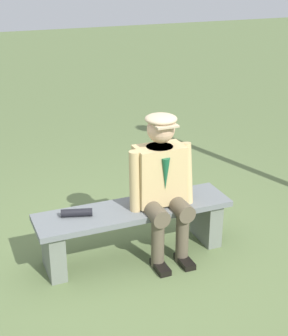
{
  "coord_description": "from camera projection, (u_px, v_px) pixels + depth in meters",
  "views": [
    {
      "loc": [
        1.37,
        3.58,
        2.43
      ],
      "look_at": [
        -0.09,
        0.0,
        0.81
      ],
      "focal_mm": 54.27,
      "sensor_mm": 36.0,
      "label": 1
    }
  ],
  "objects": [
    {
      "name": "ground_plane",
      "position": [
        134.0,
        254.0,
        4.48
      ],
      "size": [
        30.0,
        30.0,
        0.0
      ],
      "primitive_type": "plane",
      "color": "#5C6F41"
    },
    {
      "name": "seated_man",
      "position": [
        162.0,
        181.0,
        4.24
      ],
      "size": [
        0.58,
        0.54,
        1.27
      ],
      "color": "tan",
      "rests_on": "ground"
    },
    {
      "name": "bench",
      "position": [
        134.0,
        223.0,
        4.36
      ],
      "size": [
        1.69,
        0.43,
        0.46
      ],
      "color": "slate",
      "rests_on": "ground"
    },
    {
      "name": "rolled_magazine",
      "position": [
        77.0,
        213.0,
        4.14
      ],
      "size": [
        0.26,
        0.13,
        0.07
      ],
      "primitive_type": "cylinder",
      "rotation": [
        0.0,
        1.57,
        -0.28
      ],
      "color": "black",
      "rests_on": "bench"
    }
  ]
}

